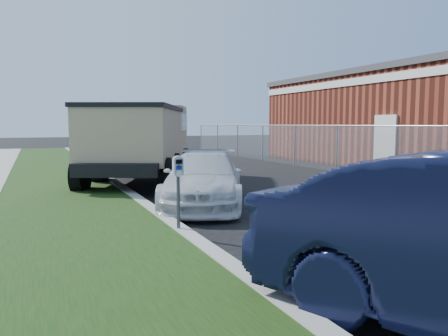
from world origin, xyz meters
name	(u,v)px	position (x,y,z in m)	size (l,w,h in m)	color
ground	(313,223)	(0.00, 0.00, 0.00)	(120.00, 120.00, 0.00)	black
chainlink_fence	(337,139)	(6.00, 7.00, 1.26)	(0.06, 30.06, 30.00)	slate
brick_building	(430,118)	(12.00, 8.00, 2.13)	(9.20, 14.20, 4.17)	maroon
parking_meter	(178,176)	(-2.65, 0.00, 1.01)	(0.17, 0.12, 1.23)	#3F4247
white_wagon	(204,178)	(-1.22, 2.57, 0.61)	(1.70, 4.19, 1.21)	silver
dump_truck	(142,138)	(-1.58, 7.17, 1.41)	(4.74, 6.75, 2.50)	black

